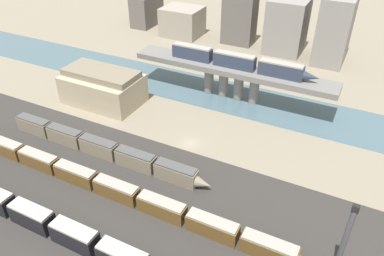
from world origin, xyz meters
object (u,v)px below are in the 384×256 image
at_px(train_yard_far, 103,148).
at_px(warehouse_building, 103,87).
at_px(train_on_bridge, 239,62).
at_px(train_yard_near, 103,249).
at_px(signal_tower, 344,243).
at_px(train_yard_mid, 100,184).

relative_size(train_yard_far, warehouse_building, 2.50).
bearing_deg(train_yard_far, train_on_bridge, 65.69).
height_order(train_on_bridge, train_yard_far, train_on_bridge).
bearing_deg(train_yard_near, signal_tower, 21.59).
bearing_deg(warehouse_building, signal_tower, -22.94).
height_order(train_on_bridge, warehouse_building, train_on_bridge).
distance_m(train_on_bridge, train_yard_near, 63.04).
distance_m(train_yard_near, train_yard_mid, 17.00).
bearing_deg(warehouse_building, train_yard_mid, -53.37).
relative_size(train_yard_near, train_yard_far, 1.55).
distance_m(train_yard_near, signal_tower, 38.68).
distance_m(train_on_bridge, warehouse_building, 38.99).
relative_size(warehouse_building, signal_tower, 1.35).
xyz_separation_m(train_on_bridge, signal_tower, (35.70, -48.23, -3.73)).
bearing_deg(signal_tower, train_yard_near, -158.41).
bearing_deg(train_yard_far, warehouse_building, 127.02).
bearing_deg(train_yard_mid, train_yard_near, -49.83).
bearing_deg(train_yard_mid, train_on_bridge, 77.64).
xyz_separation_m(train_on_bridge, warehouse_building, (-33.33, -19.01, -6.95)).
height_order(train_on_bridge, signal_tower, signal_tower).
relative_size(train_yard_mid, signal_tower, 5.46).
distance_m(warehouse_building, signal_tower, 75.03).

